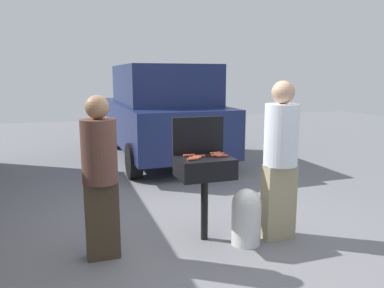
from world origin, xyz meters
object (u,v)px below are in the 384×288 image
object	(u,v)px
hot_dog_2	(215,153)
hot_dog_6	(195,158)
hot_dog_7	(193,159)
hot_dog_5	(189,155)
hot_dog_3	(222,156)
propane_tank	(246,215)
parked_minivan	(162,112)
hot_dog_1	(219,154)
person_left	(100,172)
hot_dog_0	(217,155)
person_right	(280,155)
bbq_grill	(205,171)
hot_dog_4	(199,156)

from	to	relation	value
hot_dog_2	hot_dog_6	bearing A→B (deg)	-152.23
hot_dog_2	hot_dog_7	world-z (taller)	same
hot_dog_2	hot_dog_5	distance (m)	0.32
hot_dog_3	hot_dog_5	size ratio (longest dim) A/B	1.00
propane_tank	parked_minivan	world-z (taller)	parked_minivan
hot_dog_1	person_left	bearing A→B (deg)	-174.04
hot_dog_0	hot_dog_7	world-z (taller)	same
hot_dog_7	person_left	size ratio (longest dim) A/B	0.08
person_right	parked_minivan	distance (m)	4.49
hot_dog_3	hot_dog_7	world-z (taller)	same
bbq_grill	hot_dog_4	bearing A→B (deg)	146.51
hot_dog_0	hot_dog_2	size ratio (longest dim) A/B	1.00
hot_dog_1	parked_minivan	world-z (taller)	parked_minivan
hot_dog_1	hot_dog_3	xyz separation A→B (m)	(-0.00, -0.10, 0.00)
hot_dog_2	hot_dog_5	size ratio (longest dim) A/B	1.00
hot_dog_1	hot_dog_2	size ratio (longest dim) A/B	1.00
hot_dog_2	person_left	xyz separation A→B (m)	(-1.29, -0.20, -0.06)
hot_dog_1	hot_dog_6	bearing A→B (deg)	-164.54
bbq_grill	hot_dog_7	size ratio (longest dim) A/B	7.22
person_left	parked_minivan	size ratio (longest dim) A/B	0.37
propane_tank	hot_dog_0	bearing A→B (deg)	133.19
hot_dog_4	person_right	bearing A→B (deg)	-16.65
bbq_grill	hot_dog_0	distance (m)	0.21
hot_dog_2	hot_dog_4	size ratio (longest dim) A/B	1.00
hot_dog_0	person_right	xyz separation A→B (m)	(0.66, -0.24, 0.00)
hot_dog_2	propane_tank	xyz separation A→B (m)	(0.22, -0.38, -0.63)
person_right	hot_dog_4	bearing A→B (deg)	-19.26
person_right	parked_minivan	size ratio (longest dim) A/B	0.40
hot_dog_3	hot_dog_5	world-z (taller)	same
propane_tank	person_left	size ratio (longest dim) A/B	0.38
propane_tank	hot_dog_5	bearing A→B (deg)	145.95
hot_dog_0	person_left	bearing A→B (deg)	-175.98
person_right	hot_dog_7	bearing A→B (deg)	-10.76
hot_dog_5	person_left	distance (m)	0.99
hot_dog_0	parked_minivan	xyz separation A→B (m)	(0.45, 4.25, 0.07)
hot_dog_7	propane_tank	bearing A→B (deg)	-16.56
person_right	person_left	bearing A→B (deg)	-7.02
hot_dog_1	hot_dog_4	distance (m)	0.24
hot_dog_0	hot_dog_1	distance (m)	0.07
bbq_grill	hot_dog_0	bearing A→B (deg)	6.16
propane_tank	person_left	world-z (taller)	person_left
hot_dog_0	hot_dog_6	xyz separation A→B (m)	(-0.26, -0.04, 0.00)
hot_dog_5	person_right	world-z (taller)	person_right
hot_dog_1	hot_dog_2	distance (m)	0.07
propane_tank	person_right	size ratio (longest dim) A/B	0.35
hot_dog_7	person_left	bearing A→B (deg)	179.40
propane_tank	bbq_grill	bearing A→B (deg)	147.71
hot_dog_0	person_left	distance (m)	1.27
hot_dog_2	hot_dog_1	bearing A→B (deg)	-76.64
person_left	parked_minivan	bearing A→B (deg)	57.38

